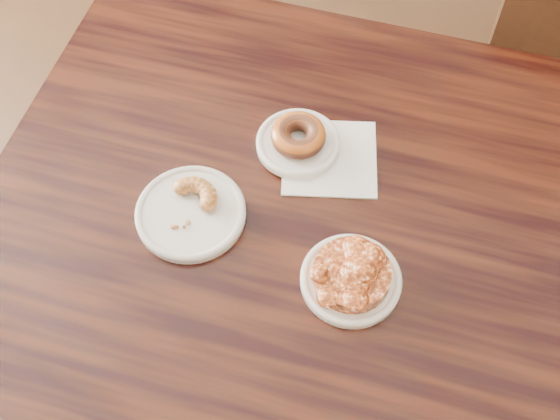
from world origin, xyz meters
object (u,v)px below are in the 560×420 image
at_px(glazed_donut, 298,135).
at_px(cafe_table, 278,318).
at_px(apple_fritter, 352,273).
at_px(cruller_fragment, 189,207).

bearing_deg(glazed_donut, cafe_table, -77.54).
xyz_separation_m(cafe_table, apple_fritter, (0.14, -0.04, 0.41)).
distance_m(cafe_table, apple_fritter, 0.43).
distance_m(glazed_donut, apple_fritter, 0.26).
relative_size(cafe_table, glazed_donut, 10.56).
bearing_deg(cafe_table, cruller_fragment, -172.35).
height_order(glazed_donut, apple_fritter, apple_fritter).
height_order(apple_fritter, cruller_fragment, apple_fritter).
bearing_deg(glazed_donut, cruller_fragment, -116.98).
distance_m(cafe_table, glazed_donut, 0.44).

